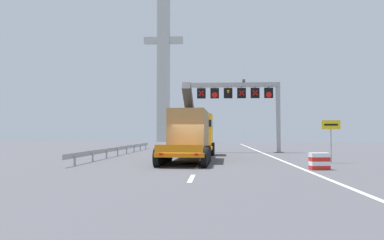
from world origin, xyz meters
TOP-DOWN VIEW (x-y plane):
  - ground at (0.00, 0.00)m, footprint 112.00×112.00m
  - lane_markings at (0.43, 16.25)m, footprint 0.20×47.09m
  - edge_line_right at (6.20, 12.00)m, footprint 0.20×63.00m
  - overhead_lane_gantry at (4.73, 14.81)m, footprint 9.34×0.90m
  - heavy_haul_truck_orange at (-0.21, 6.18)m, footprint 3.50×14.14m
  - exit_sign_yellow at (9.04, 2.40)m, footprint 1.21×0.15m
  - crash_barrier_striped at (7.01, -1.94)m, footprint 1.06×0.62m
  - guardrail_left at (-7.01, 10.56)m, footprint 0.13×25.13m
  - bridge_pylon_distant at (-10.25, 59.08)m, footprint 9.00×2.00m

SIDE VIEW (x-z plane):
  - ground at x=0.00m, z-range 0.00..0.00m
  - edge_line_right at x=6.20m, z-range 0.00..0.01m
  - lane_markings at x=0.43m, z-range 0.00..0.01m
  - crash_barrier_striped at x=7.01m, z-range 0.00..0.90m
  - guardrail_left at x=-7.01m, z-range 0.18..0.94m
  - heavy_haul_truck_orange at x=-0.21m, z-range -0.66..4.64m
  - exit_sign_yellow at x=9.04m, z-range 0.67..3.47m
  - overhead_lane_gantry at x=4.73m, z-range 1.95..9.38m
  - bridge_pylon_distant at x=-10.25m, z-range 0.39..38.29m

